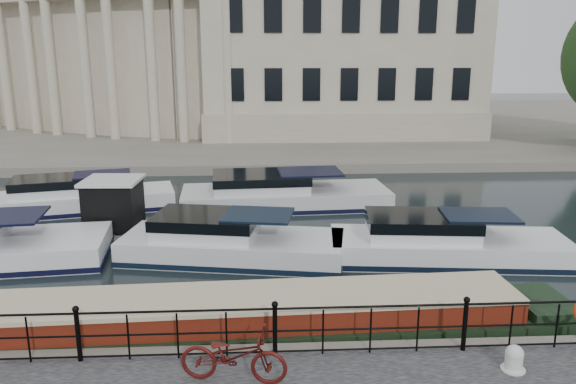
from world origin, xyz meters
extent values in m
plane|color=black|center=(0.00, 0.00, 0.00)|extent=(160.00, 160.00, 0.00)
cube|color=#6B665B|center=(0.00, 39.00, 0.28)|extent=(120.00, 42.00, 0.55)
cylinder|color=black|center=(-4.00, -2.25, 1.10)|extent=(0.10, 0.10, 1.10)
sphere|color=black|center=(-4.00, -2.25, 1.70)|extent=(0.14, 0.14, 0.14)
cylinder|color=black|center=(0.00, -2.25, 1.10)|extent=(0.10, 0.10, 1.10)
sphere|color=black|center=(0.00, -2.25, 1.70)|extent=(0.14, 0.14, 0.14)
cylinder|color=black|center=(4.00, -2.25, 1.10)|extent=(0.10, 0.10, 1.10)
sphere|color=black|center=(4.00, -2.25, 1.70)|extent=(0.14, 0.14, 0.14)
cylinder|color=black|center=(0.00, -2.25, 1.60)|extent=(24.00, 0.05, 0.05)
cylinder|color=black|center=(0.00, -2.25, 1.10)|extent=(24.00, 0.04, 0.04)
cylinder|color=black|center=(0.00, -2.25, 0.63)|extent=(24.00, 0.04, 0.04)
cube|color=#ADA38C|center=(6.00, 33.00, 7.55)|extent=(20.00, 14.00, 14.00)
cube|color=#9E937F|center=(6.00, 33.00, 1.55)|extent=(20.30, 14.30, 2.00)
cube|color=#ADA38C|center=(-3.33, 29.02, 6.05)|extent=(5.73, 4.06, 11.00)
cylinder|color=#ADA38C|center=(-2.28, 26.16, 5.45)|extent=(0.70, 0.70, 9.80)
cylinder|color=#ADA38C|center=(-5.49, 26.87, 5.45)|extent=(0.70, 0.70, 9.80)
cube|color=#ADA38C|center=(-8.29, 30.44, 6.05)|extent=(5.90, 4.56, 11.00)
cylinder|color=#ADA38C|center=(-7.59, 27.47, 5.45)|extent=(0.70, 0.70, 9.80)
cylinder|color=#ADA38C|center=(-10.69, 28.56, 5.45)|extent=(0.70, 0.70, 9.80)
cube|color=#ADA38C|center=(-13.04, 32.44, 6.05)|extent=(5.99, 4.99, 11.00)
cylinder|color=#ADA38C|center=(-12.70, 29.41, 5.45)|extent=(0.70, 0.70, 9.80)
cylinder|color=#ADA38C|center=(-15.65, 30.87, 5.45)|extent=(0.70, 0.70, 9.80)
cube|color=#ADA38C|center=(-17.52, 35.00, 6.05)|extent=(5.99, 5.36, 11.00)
cylinder|color=#ADA38C|center=(-17.55, 31.95, 5.45)|extent=(0.70, 0.70, 9.80)
cylinder|color=#ADA38C|center=(-20.30, 33.75, 5.45)|extent=(0.70, 0.70, 9.80)
cube|color=#ADA38C|center=(-21.66, 38.07, 6.05)|extent=(5.91, 5.64, 11.00)
imported|color=#480F0C|center=(-0.82, -3.16, 1.09)|extent=(2.17, 1.10, 1.09)
cylinder|color=silver|center=(4.72, -3.07, 0.73)|extent=(0.34, 0.34, 0.36)
sphere|color=silver|center=(4.72, -3.07, 0.91)|extent=(0.36, 0.36, 0.36)
cylinder|color=silver|center=(4.72, -3.07, 0.57)|extent=(0.48, 0.48, 0.03)
cube|color=black|center=(-0.38, -0.67, 0.10)|extent=(15.59, 2.73, 0.93)
cube|color=#5E1A0D|center=(-0.38, -0.67, 0.75)|extent=(12.48, 2.29, 0.72)
cube|color=#C8B891|center=(-0.38, -0.67, 1.15)|extent=(12.48, 2.35, 0.10)
cube|color=#6B665B|center=(-5.77, 7.92, 0.05)|extent=(2.91, 2.47, 0.23)
cube|color=black|center=(-5.77, 7.92, 1.10)|extent=(1.96, 1.96, 1.68)
cube|color=silver|center=(-5.77, 7.92, 2.05)|extent=(2.15, 2.15, 0.11)
cube|color=black|center=(-8.57, 5.00, 1.55)|extent=(2.70, 2.38, 0.08)
cube|color=silver|center=(-1.18, 4.91, 0.20)|extent=(7.61, 3.91, 1.20)
cube|color=black|center=(-1.18, 4.91, 0.12)|extent=(7.69, 3.95, 0.18)
cube|color=silver|center=(-2.04, 5.06, 1.05)|extent=(3.60, 2.73, 0.90)
cube|color=black|center=(-0.33, 4.76, 1.55)|extent=(2.47, 2.22, 0.08)
cube|color=white|center=(5.94, 4.43, 0.20)|extent=(7.92, 3.31, 1.20)
cube|color=black|center=(5.94, 4.43, 0.12)|extent=(7.99, 3.34, 0.18)
cube|color=white|center=(5.02, 4.53, 1.05)|extent=(3.66, 2.42, 0.90)
cube|color=black|center=(6.86, 4.34, 1.55)|extent=(2.48, 2.00, 0.08)
cube|color=white|center=(-8.00, 11.21, 0.20)|extent=(8.17, 4.20, 1.20)
cube|color=black|center=(-8.00, 11.21, 0.12)|extent=(8.25, 4.24, 0.18)
cube|color=white|center=(-8.91, 10.99, 1.05)|extent=(3.89, 2.77, 0.90)
cube|color=black|center=(-7.09, 11.43, 1.55)|extent=(2.68, 2.21, 0.08)
cube|color=silver|center=(0.89, 11.38, 0.20)|extent=(9.28, 3.72, 1.20)
cube|color=black|center=(0.89, 11.38, 0.12)|extent=(9.38, 3.76, 0.18)
cube|color=silver|center=(-0.20, 11.31, 1.05)|extent=(4.25, 2.84, 0.90)
cube|color=black|center=(1.98, 11.45, 1.55)|extent=(2.87, 2.37, 0.08)
camera|label=1|loc=(-0.30, -12.80, 6.71)|focal=35.00mm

